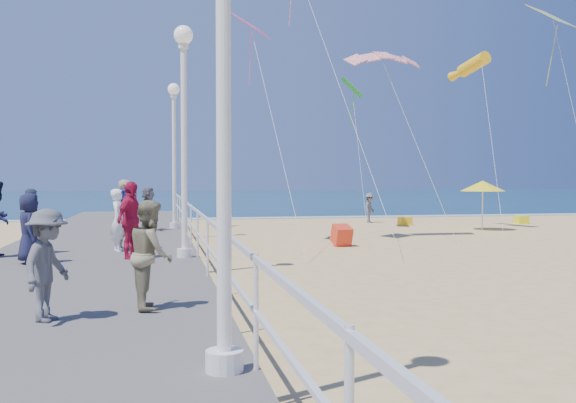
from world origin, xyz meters
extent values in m
plane|color=#E3BE77|center=(0.00, 0.00, 0.00)|extent=(160.00, 160.00, 0.00)
cube|color=#0C324A|center=(0.00, 65.00, 0.01)|extent=(160.00, 90.00, 0.05)
cube|color=white|center=(0.00, 20.50, 0.03)|extent=(160.00, 1.20, 0.04)
cube|color=slate|center=(-7.50, 0.00, 0.20)|extent=(5.00, 44.00, 0.40)
cube|color=white|center=(-5.05, 0.00, 1.45)|extent=(0.05, 42.00, 0.06)
cube|color=white|center=(-5.05, 0.00, 0.95)|extent=(0.05, 42.00, 0.04)
cylinder|color=white|center=(-5.35, -9.00, 0.50)|extent=(0.36, 0.36, 0.20)
cylinder|color=white|center=(-5.35, -9.00, 2.85)|extent=(0.14, 0.14, 4.70)
cylinder|color=white|center=(-5.35, 0.00, 0.50)|extent=(0.36, 0.36, 0.20)
cylinder|color=white|center=(-5.35, 0.00, 2.85)|extent=(0.14, 0.14, 4.70)
sphere|color=white|center=(-5.35, 0.00, 5.50)|extent=(0.44, 0.44, 0.44)
cylinder|color=white|center=(-5.35, 9.00, 0.50)|extent=(0.36, 0.36, 0.20)
cylinder|color=white|center=(-5.35, 9.00, 2.85)|extent=(0.14, 0.14, 4.70)
sphere|color=white|center=(-5.35, 9.00, 5.50)|extent=(0.44, 0.44, 0.44)
imported|color=white|center=(-6.91, 1.52, 1.18)|extent=(0.46, 0.62, 1.56)
imported|color=blue|center=(-6.76, 1.67, 1.61)|extent=(0.32, 0.38, 0.71)
imported|color=#161F31|center=(-8.92, 1.45, 1.19)|extent=(0.51, 0.65, 1.58)
imported|color=gray|center=(-6.06, -5.86, 1.16)|extent=(0.64, 0.78, 1.52)
imported|color=#515356|center=(-7.33, -6.42, 1.12)|extent=(0.80, 1.05, 1.43)
imported|color=#B6163D|center=(-6.56, -0.06, 1.28)|extent=(0.84, 1.11, 1.76)
imported|color=#181935|center=(-8.65, -0.47, 1.15)|extent=(0.60, 0.81, 1.51)
imported|color=#5D5B60|center=(-6.28, 8.14, 1.17)|extent=(0.50, 1.43, 1.53)
imported|color=gray|center=(-6.73, 1.88, 1.30)|extent=(0.73, 0.78, 1.79)
imported|color=slate|center=(4.58, 15.98, 0.76)|extent=(1.04, 1.12, 1.52)
imported|color=#846C5B|center=(-3.03, 14.84, 0.79)|extent=(0.69, 0.88, 1.59)
cube|color=red|center=(-0.05, 5.23, 0.30)|extent=(0.63, 0.77, 0.74)
cylinder|color=white|center=(7.79, 10.43, 0.90)|extent=(0.05, 0.05, 1.80)
cone|color=yellow|center=(7.79, 10.43, 1.91)|extent=(1.90, 1.90, 0.45)
cube|color=yellow|center=(5.60, 13.80, 0.20)|extent=(0.55, 0.55, 0.40)
cube|color=yellow|center=(11.69, 13.74, 0.20)|extent=(0.55, 0.55, 0.40)
cylinder|color=yellow|center=(7.51, 10.80, 7.17)|extent=(1.03, 2.81, 1.11)
cube|color=#ED57BE|center=(-2.88, 6.46, 7.34)|extent=(1.49, 1.59, 0.70)
cube|color=#1887CD|center=(9.14, 7.62, 8.52)|extent=(2.16, 2.07, 0.93)
cube|color=green|center=(2.41, 12.11, 6.22)|extent=(1.13, 1.36, 0.84)
camera|label=1|loc=(-5.95, -14.95, 2.20)|focal=40.00mm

